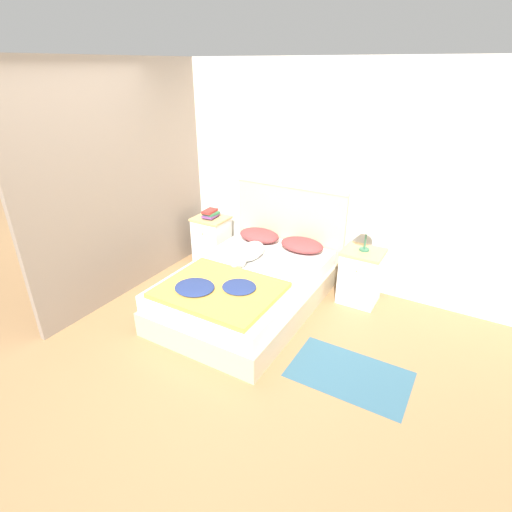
% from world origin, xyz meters
% --- Properties ---
extents(ground_plane, '(16.00, 16.00, 0.00)m').
position_xyz_m(ground_plane, '(0.00, 0.00, 0.00)').
color(ground_plane, '#997047').
extents(wall_back, '(9.00, 0.06, 2.55)m').
position_xyz_m(wall_back, '(0.00, 2.13, 1.27)').
color(wall_back, silver).
rests_on(wall_back, ground_plane).
extents(wall_side_left, '(0.06, 3.10, 2.55)m').
position_xyz_m(wall_side_left, '(-1.36, 1.05, 1.27)').
color(wall_side_left, gray).
rests_on(wall_side_left, ground_plane).
extents(bed, '(1.37, 2.01, 0.45)m').
position_xyz_m(bed, '(0.08, 1.03, 0.22)').
color(bed, '#C6B28E').
rests_on(bed, ground_plane).
extents(headboard, '(1.45, 0.06, 1.16)m').
position_xyz_m(headboard, '(0.08, 2.06, 0.60)').
color(headboard, '#C6B28E').
rests_on(headboard, ground_plane).
extents(nightstand_left, '(0.44, 0.40, 0.63)m').
position_xyz_m(nightstand_left, '(-0.95, 1.80, 0.32)').
color(nightstand_left, white).
rests_on(nightstand_left, ground_plane).
extents(nightstand_right, '(0.44, 0.40, 0.63)m').
position_xyz_m(nightstand_right, '(1.11, 1.80, 0.32)').
color(nightstand_right, white).
rests_on(nightstand_right, ground_plane).
extents(pillow_left, '(0.53, 0.35, 0.15)m').
position_xyz_m(pillow_left, '(-0.21, 1.81, 0.53)').
color(pillow_left, brown).
rests_on(pillow_left, bed).
extents(pillow_right, '(0.53, 0.35, 0.15)m').
position_xyz_m(pillow_right, '(0.38, 1.81, 0.53)').
color(pillow_right, brown).
rests_on(pillow_right, bed).
extents(quilt, '(1.13, 0.91, 0.09)m').
position_xyz_m(quilt, '(0.08, 0.52, 0.49)').
color(quilt, gold).
rests_on(quilt, bed).
extents(dog, '(0.25, 0.67, 0.19)m').
position_xyz_m(dog, '(-0.04, 1.27, 0.54)').
color(dog, silver).
rests_on(dog, bed).
extents(book_stack, '(0.18, 0.24, 0.11)m').
position_xyz_m(book_stack, '(-0.94, 1.80, 0.68)').
color(book_stack, '#232328').
rests_on(book_stack, nightstand_left).
extents(table_lamp, '(0.23, 0.23, 0.38)m').
position_xyz_m(table_lamp, '(1.11, 1.81, 0.93)').
color(table_lamp, '#336B4C').
rests_on(table_lamp, nightstand_right).
extents(rug, '(1.03, 0.64, 0.00)m').
position_xyz_m(rug, '(1.43, 0.56, 0.00)').
color(rug, '#335B70').
rests_on(rug, ground_plane).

